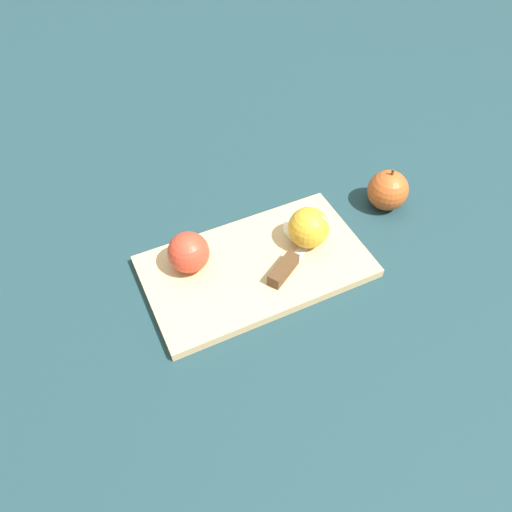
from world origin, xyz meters
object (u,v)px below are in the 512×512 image
apple_half_right (309,228)px  apple_half_left (188,252)px  apple_whole (388,190)px  knife (285,267)px

apple_half_right → apple_half_left: bearing=114.5°
apple_half_left → apple_half_right: bearing=-176.7°
apple_half_right → apple_whole: bearing=-44.6°
apple_half_left → knife: bearing=164.4°
apple_whole → apple_half_right: bearing=-173.1°
apple_half_right → knife: (-0.07, -0.04, -0.03)m
apple_half_left → apple_half_right: apple_half_right is taller
apple_half_right → apple_whole: (0.20, 0.02, -0.01)m
apple_half_right → apple_whole: 0.20m
apple_half_right → apple_whole: same height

